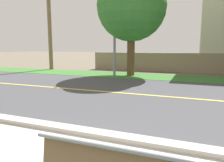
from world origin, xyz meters
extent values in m
plane|color=#665B4C|center=(0.00, 8.00, 0.00)|extent=(140.00, 140.00, 0.00)
cube|color=#ADA89E|center=(0.00, 2.35, 0.06)|extent=(44.00, 0.30, 0.11)
cube|color=#424247|center=(0.00, 6.50, 0.00)|extent=(52.00, 8.00, 0.01)
cube|color=#E0CC4C|center=(0.00, 6.50, 0.01)|extent=(48.00, 0.14, 0.01)
cube|color=#38702D|center=(0.00, 11.79, 0.01)|extent=(48.00, 2.80, 0.02)
cylinder|color=slate|center=(1.54, 0.12, 0.99)|extent=(2.05, 0.04, 0.04)
cylinder|color=gray|center=(-3.03, 11.39, 3.52)|extent=(0.16, 0.16, 7.04)
cylinder|color=brown|center=(-2.11, 11.90, 1.35)|extent=(0.48, 0.48, 2.70)
sphere|color=#33752D|center=(-2.11, 11.90, 4.32)|extent=(4.32, 4.32, 4.32)
cylinder|color=brown|center=(-9.34, 13.26, 4.74)|extent=(0.32, 0.32, 9.49)
cube|color=gray|center=(0.45, 14.96, 0.70)|extent=(13.00, 0.36, 1.40)
camera|label=1|loc=(1.85, -1.40, 1.79)|focal=34.44mm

